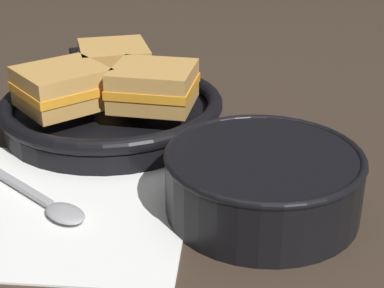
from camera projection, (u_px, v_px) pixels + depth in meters
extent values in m
plane|color=#382B21|center=(153.00, 187.00, 0.59)|extent=(4.00, 4.00, 0.00)
cube|color=white|center=(45.00, 204.00, 0.56)|extent=(0.29, 0.25, 0.00)
cylinder|color=black|center=(263.00, 183.00, 0.54)|extent=(0.18, 0.18, 0.06)
cylinder|color=gold|center=(264.00, 167.00, 0.53)|extent=(0.16, 0.16, 0.01)
torus|color=black|center=(264.00, 156.00, 0.53)|extent=(0.18, 0.18, 0.01)
cube|color=#9E9EA3|center=(22.00, 187.00, 0.58)|extent=(0.08, 0.06, 0.01)
ellipsoid|color=#9E9EA3|center=(65.00, 213.00, 0.53)|extent=(0.05, 0.05, 0.01)
cylinder|color=black|center=(113.00, 119.00, 0.72)|extent=(0.26, 0.26, 0.02)
torus|color=black|center=(112.00, 103.00, 0.72)|extent=(0.27, 0.27, 0.02)
cube|color=black|center=(84.00, 62.00, 0.88)|extent=(0.08, 0.11, 0.01)
cube|color=#C18E47|center=(154.00, 97.00, 0.68)|extent=(0.10, 0.09, 0.02)
cube|color=orange|center=(154.00, 86.00, 0.68)|extent=(0.10, 0.09, 0.01)
cube|color=#C18E47|center=(153.00, 74.00, 0.67)|extent=(0.10, 0.09, 0.02)
cube|color=#C18E47|center=(115.00, 73.00, 0.76)|extent=(0.11, 0.12, 0.02)
cube|color=orange|center=(114.00, 63.00, 0.76)|extent=(0.12, 0.12, 0.01)
cube|color=#C18E47|center=(113.00, 52.00, 0.75)|extent=(0.11, 0.12, 0.02)
cube|color=#C18E47|center=(63.00, 99.00, 0.68)|extent=(0.12, 0.12, 0.02)
cube|color=orange|center=(62.00, 87.00, 0.67)|extent=(0.13, 0.13, 0.01)
cube|color=#C18E47|center=(61.00, 76.00, 0.67)|extent=(0.12, 0.12, 0.02)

